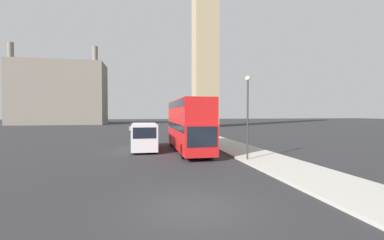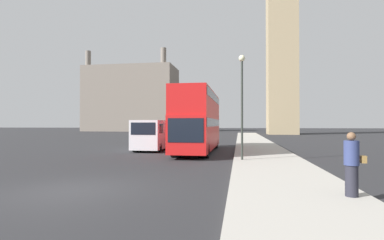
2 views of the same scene
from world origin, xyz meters
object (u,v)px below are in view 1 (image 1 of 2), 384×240
(red_double_decker_bus, at_px, (188,123))
(parked_sedan, at_px, (134,128))
(white_van, at_px, (144,136))
(street_lamp, at_px, (248,105))

(red_double_decker_bus, distance_m, parked_sedan, 28.45)
(white_van, xyz_separation_m, parked_sedan, (-1.68, 26.59, -0.64))
(red_double_decker_bus, bearing_deg, parked_sedan, 101.25)
(red_double_decker_bus, xyz_separation_m, street_lamp, (3.24, -5.72, 1.46))
(red_double_decker_bus, relative_size, street_lamp, 1.90)
(street_lamp, relative_size, parked_sedan, 1.28)
(white_van, height_order, street_lamp, street_lamp)
(red_double_decker_bus, xyz_separation_m, parked_sedan, (-5.54, 27.84, -1.86))
(street_lamp, height_order, parked_sedan, street_lamp)
(street_lamp, bearing_deg, parked_sedan, 104.65)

